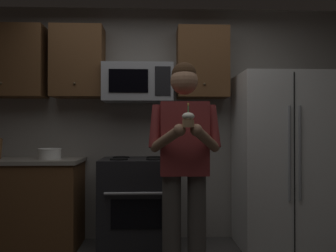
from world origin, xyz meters
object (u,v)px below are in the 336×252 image
Objects in this scene: refrigerator at (281,160)px; person at (184,158)px; oven_range at (138,203)px; microwave at (138,83)px; cupcake at (188,120)px; bowl_large_white at (50,153)px.

person is (-1.09, -0.89, 0.10)m from refrigerator.
microwave is (0.00, 0.12, 1.26)m from oven_range.
cupcake is at bearing -131.80° from refrigerator.
microwave is 4.26× the size of cupcake.
bowl_large_white is (-0.90, -0.13, -0.74)m from microwave.
oven_range is at bearing 107.97° from cupcake.
cupcake is (0.41, -1.26, 0.83)m from oven_range.
cupcake is (0.41, -1.38, -0.43)m from microwave.
person is at bearing -35.16° from bowl_large_white.
microwave is 1.34m from person.
cupcake is (1.31, -1.25, 0.31)m from bowl_large_white.
oven_range is at bearing -90.02° from microwave.
bowl_large_white reaches higher than oven_range.
microwave is at bearing 8.03° from bowl_large_white.
cupcake reaches higher than bowl_large_white.
refrigerator is 10.35× the size of cupcake.
bowl_large_white is (-2.40, 0.03, 0.08)m from refrigerator.
oven_range is at bearing 178.50° from refrigerator.
refrigerator reaches higher than person.
bowl_large_white is 1.60m from person.
oven_range is 1.26m from microwave.
person is 10.13× the size of cupcake.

